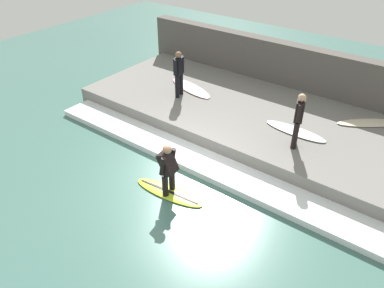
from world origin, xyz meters
TOP-DOWN VIEW (x-y plane):
  - ground_plane at (0.00, 0.00)m, footprint 28.00×28.00m
  - concrete_ledge at (3.64, 0.00)m, footprint 4.40×10.68m
  - back_wall at (6.09, 0.00)m, footprint 0.50×11.22m
  - wave_foam_crest at (0.94, 0.00)m, footprint 1.00×10.15m
  - surfboard_riding at (-0.49, -0.23)m, footprint 0.68×1.94m
  - surfer_riding at (-0.49, -0.23)m, footprint 0.53×0.45m
  - surfer_waiting_near at (2.56, -2.06)m, footprint 0.49×0.32m
  - surfboard_waiting_near at (3.23, -1.82)m, footprint 0.57×1.84m
  - surfer_waiting_far at (3.07, 2.27)m, footprint 0.50×0.28m
  - surfboard_waiting_far at (3.73, 2.28)m, footprint 1.13×2.10m
  - surfboard_spare at (4.99, -3.39)m, footprint 1.61×1.83m

SIDE VIEW (x-z plane):
  - ground_plane at x=0.00m, z-range 0.00..0.00m
  - surfboard_riding at x=-0.49m, z-range 0.00..0.06m
  - wave_foam_crest at x=0.94m, z-range 0.00..0.17m
  - concrete_ledge at x=3.64m, z-range 0.00..0.52m
  - surfboard_spare at x=4.99m, z-range 0.52..0.58m
  - surfboard_waiting_near at x=3.23m, z-range 0.52..0.58m
  - surfboard_waiting_far at x=3.73m, z-range 0.52..0.58m
  - surfer_riding at x=-0.49m, z-range 0.13..1.50m
  - back_wall at x=6.09m, z-range 0.00..1.97m
  - surfer_waiting_far at x=3.07m, z-range 0.62..2.14m
  - surfer_waiting_near at x=2.56m, z-range 0.62..2.15m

